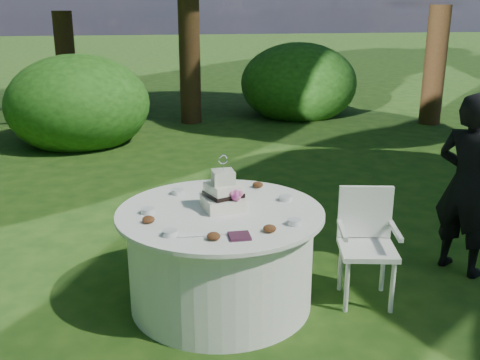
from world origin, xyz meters
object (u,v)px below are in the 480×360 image
object	(u,v)px
napkins	(240,236)
table	(221,257)
cake	(224,194)
guest	(468,185)
chair	(366,236)

from	to	relation	value
napkins	table	size ratio (longest dim) A/B	0.09
napkins	cake	xyz separation A→B (m)	(-0.02, 0.56, 0.10)
napkins	guest	distance (m)	2.21
guest	chair	size ratio (longest dim) A/B	1.76
table	guest	bearing A→B (deg)	5.51
table	cake	size ratio (longest dim) A/B	3.71
cake	chair	bearing A→B (deg)	-6.67
guest	table	size ratio (longest dim) A/B	1.01
guest	chair	xyz separation A→B (m)	(-1.01, -0.30, -0.27)
chair	table	bearing A→B (deg)	175.11
guest	cake	xyz separation A→B (m)	(-2.11, -0.17, 0.10)
napkins	cake	size ratio (longest dim) A/B	0.33
guest	chair	bearing A→B (deg)	76.76
napkins	chair	bearing A→B (deg)	21.77
table	cake	world-z (taller)	cake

